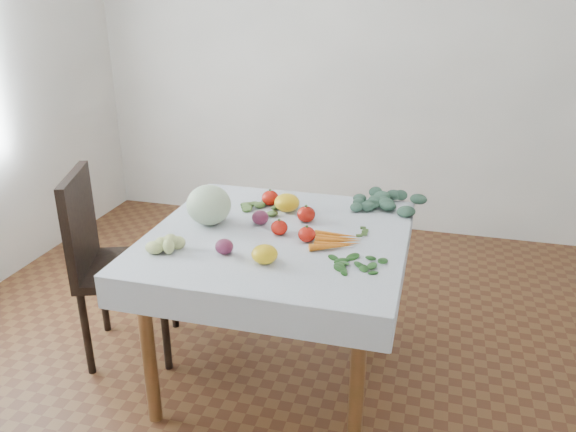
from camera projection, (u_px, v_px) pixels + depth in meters
The scene contains 19 objects.
ground at pixel (279, 373), 2.77m from camera, with size 4.00×4.00×0.00m, color brown.
back_wall at pixel (354, 51), 4.05m from camera, with size 4.00×0.04×2.70m, color white.
table at pixel (278, 254), 2.53m from camera, with size 1.00×1.00×0.75m.
tablecloth at pixel (278, 234), 2.49m from camera, with size 1.12×1.12×0.01m, color white.
chair at pixel (107, 254), 2.76m from camera, with size 0.56×0.56×0.97m.
cabbage at pixel (209, 205), 2.56m from camera, with size 0.20×0.20×0.18m, color beige.
tomato_a at pixel (270, 198), 2.81m from camera, with size 0.09×0.09×0.07m, color #B7160C.
tomato_b at pixel (307, 234), 2.40m from camera, with size 0.08×0.08×0.07m, color #B7160C.
tomato_c at pixel (306, 214), 2.60m from camera, with size 0.09×0.09×0.07m, color #B7160C.
tomato_d at pixel (279, 228), 2.47m from camera, with size 0.08×0.08×0.07m, color #B7160C.
heirloom_back at pixel (287, 203), 2.73m from camera, with size 0.12×0.12×0.09m, color yellow.
heirloom_front at pixel (265, 254), 2.21m from camera, with size 0.11×0.11×0.07m, color yellow.
onion_a at pixel (260, 217), 2.58m from camera, with size 0.08×0.08×0.07m, color #541835.
onion_b at pixel (224, 247), 2.29m from camera, with size 0.08×0.08×0.06m, color #541835.
tomatillo_cluster at pixel (161, 244), 2.33m from camera, with size 0.18×0.12×0.05m.
carrot_bunch at pixel (335, 240), 2.39m from camera, with size 0.20×0.20×0.03m.
kale_bunch at pixel (390, 203), 2.79m from camera, with size 0.33×0.30×0.04m.
basil_bunch at pixel (358, 267), 2.18m from camera, with size 0.23×0.17×0.01m.
dill_bunch at pixel (261, 206), 2.77m from camera, with size 0.22×0.16×0.02m.
Camera 1 is at (0.64, -2.19, 1.77)m, focal length 35.00 mm.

